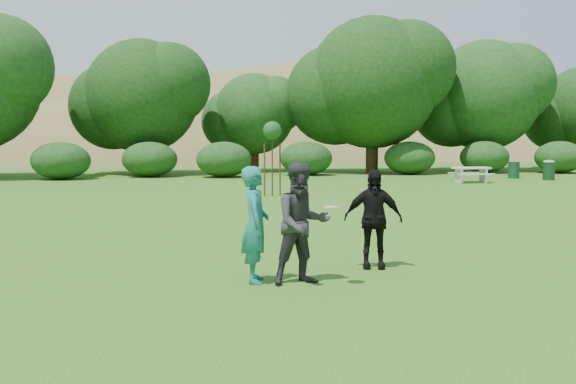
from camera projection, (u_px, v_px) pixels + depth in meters
name	position (u px, v px, depth m)	size (l,w,h in m)	color
ground	(321.00, 272.00, 10.82)	(120.00, 120.00, 0.00)	#19470C
player_teal	(255.00, 224.00, 10.01)	(0.67, 0.44, 1.83)	#186F66
player_grey	(302.00, 223.00, 9.89)	(0.92, 0.72, 1.89)	#29292C
player_black	(373.00, 219.00, 11.10)	(1.01, 0.42, 1.72)	black
trash_can_near	(514.00, 170.00, 34.73)	(0.60, 0.60, 0.90)	#153C24
frisbee	(332.00, 207.00, 9.64)	(0.27, 0.27, 0.05)	white
sapling	(272.00, 133.00, 24.37)	(0.70, 0.70, 2.85)	#362615
picnic_table	(471.00, 172.00, 31.62)	(1.80, 1.48, 0.76)	beige
trash_can_lidded	(549.00, 170.00, 33.39)	(0.60, 0.60, 1.05)	#13351B
hillside	(186.00, 252.00, 78.79)	(150.00, 72.00, 52.00)	olive
tree_row	(263.00, 94.00, 39.08)	(53.92, 10.38, 9.62)	#3A2616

